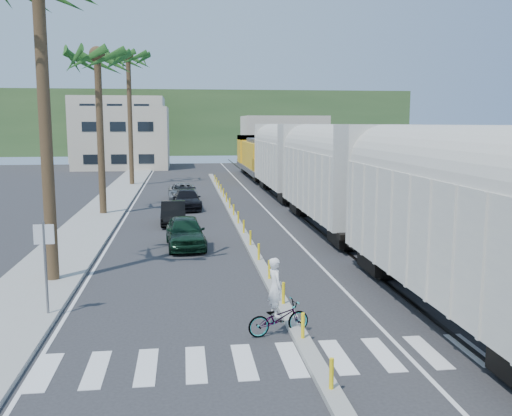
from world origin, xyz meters
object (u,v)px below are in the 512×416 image
Objects in this scene: car_second at (173,213)px; cyclist at (278,311)px; car_lead at (185,232)px; street_sign at (45,255)px.

cyclist reaches higher than car_second.
cyclist is at bearing -81.86° from car_lead.
cyclist is (3.18, -18.37, 0.03)m from car_second.
cyclist is at bearing -80.74° from car_second.
cyclist is (6.74, -2.26, -1.28)m from street_sign.
cyclist reaches higher than car_lead.
car_second is (-0.67, 6.51, -0.08)m from car_lead.
car_second is 18.65m from cyclist.
car_lead is 1.11× the size of car_second.
cyclist is (2.51, -11.86, -0.05)m from car_lead.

